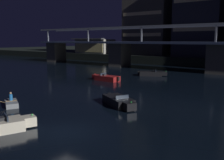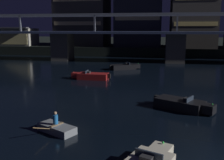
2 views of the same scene
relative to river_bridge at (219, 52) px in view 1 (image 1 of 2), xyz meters
The scene contains 8 objects.
ground_plane 39.76m from the river_bridge, 90.00° to the right, with size 400.00×400.00×0.00m, color black.
river_bridge is the anchor object (origin of this frame).
tower_west_low 29.77m from the river_bridge, 146.35° to the left, with size 12.67×11.30×28.51m.
waterfront_pavilion 42.83m from the river_bridge, 163.85° to the left, with size 12.40×7.40×4.70m.
speedboat_mid_left 14.03m from the river_bridge, 129.37° to the right, with size 4.89×3.54×1.16m.
speedboat_mid_center 31.44m from the river_bridge, 92.23° to the right, with size 4.88×3.56×1.16m.
speedboat_mid_right 23.26m from the river_bridge, 120.90° to the right, with size 5.21×1.95×1.16m.
dinghy_with_paddler 38.98m from the river_bridge, 104.26° to the right, with size 2.81×2.71×1.36m.
Camera 1 is at (12.72, -11.55, 6.34)m, focal length 40.92 mm.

